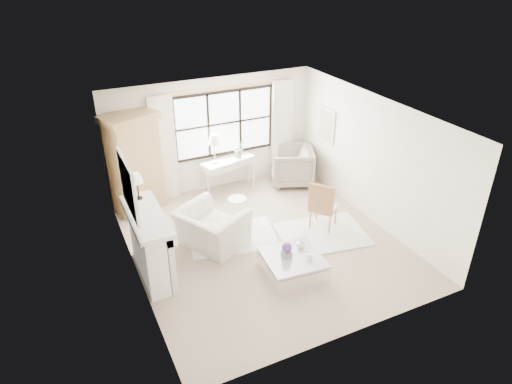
% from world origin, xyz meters
% --- Properties ---
extents(floor, '(5.50, 5.50, 0.00)m').
position_xyz_m(floor, '(0.00, 0.00, 0.00)').
color(floor, tan).
rests_on(floor, ground).
extents(ceiling, '(5.50, 5.50, 0.00)m').
position_xyz_m(ceiling, '(0.00, 0.00, 2.70)').
color(ceiling, silver).
rests_on(ceiling, ground).
extents(wall_back, '(5.00, 0.00, 5.00)m').
position_xyz_m(wall_back, '(0.00, 2.75, 1.35)').
color(wall_back, white).
rests_on(wall_back, ground).
extents(wall_front, '(5.00, 0.00, 5.00)m').
position_xyz_m(wall_front, '(0.00, -2.75, 1.35)').
color(wall_front, white).
rests_on(wall_front, ground).
extents(wall_left, '(0.00, 5.50, 5.50)m').
position_xyz_m(wall_left, '(-2.50, 0.00, 1.35)').
color(wall_left, silver).
rests_on(wall_left, ground).
extents(wall_right, '(0.00, 5.50, 5.50)m').
position_xyz_m(wall_right, '(2.50, 0.00, 1.35)').
color(wall_right, white).
rests_on(wall_right, ground).
extents(window_pane, '(2.40, 0.02, 1.50)m').
position_xyz_m(window_pane, '(0.30, 2.73, 1.60)').
color(window_pane, white).
rests_on(window_pane, wall_back).
extents(window_frame, '(2.50, 0.04, 1.50)m').
position_xyz_m(window_frame, '(0.30, 2.72, 1.60)').
color(window_frame, black).
rests_on(window_frame, wall_back).
extents(curtain_rod, '(3.30, 0.04, 0.04)m').
position_xyz_m(curtain_rod, '(0.30, 2.67, 2.47)').
color(curtain_rod, '#C18C43').
rests_on(curtain_rod, wall_back).
extents(curtain_left, '(0.55, 0.10, 2.47)m').
position_xyz_m(curtain_left, '(-1.20, 2.65, 1.24)').
color(curtain_left, silver).
rests_on(curtain_left, ground).
extents(curtain_right, '(0.55, 0.10, 2.47)m').
position_xyz_m(curtain_right, '(1.80, 2.65, 1.24)').
color(curtain_right, silver).
rests_on(curtain_right, ground).
extents(fireplace, '(0.58, 1.66, 1.26)m').
position_xyz_m(fireplace, '(-2.27, 0.00, 0.65)').
color(fireplace, silver).
rests_on(fireplace, ground).
extents(mirror_frame, '(0.05, 1.15, 0.95)m').
position_xyz_m(mirror_frame, '(-2.47, 0.00, 1.84)').
color(mirror_frame, white).
rests_on(mirror_frame, wall_left).
extents(mirror_glass, '(0.02, 1.00, 0.80)m').
position_xyz_m(mirror_glass, '(-2.44, 0.00, 1.84)').
color(mirror_glass, silver).
rests_on(mirror_glass, wall_left).
extents(art_frame, '(0.04, 0.62, 0.82)m').
position_xyz_m(art_frame, '(2.47, 1.70, 1.55)').
color(art_frame, white).
rests_on(art_frame, wall_right).
extents(art_canvas, '(0.01, 0.52, 0.72)m').
position_xyz_m(art_canvas, '(2.45, 1.70, 1.55)').
color(art_canvas, '#BEB093').
rests_on(art_canvas, wall_right).
extents(mantel_lamp, '(0.22, 0.22, 0.51)m').
position_xyz_m(mantel_lamp, '(-2.23, 0.58, 1.65)').
color(mantel_lamp, black).
rests_on(mantel_lamp, fireplace).
extents(armoire, '(1.30, 1.06, 2.24)m').
position_xyz_m(armoire, '(-1.92, 2.42, 1.14)').
color(armoire, tan).
rests_on(armoire, floor).
extents(console_table, '(1.37, 0.74, 0.80)m').
position_xyz_m(console_table, '(0.24, 2.42, 0.40)').
color(console_table, silver).
rests_on(console_table, floor).
extents(console_lamp, '(0.28, 0.28, 0.69)m').
position_xyz_m(console_lamp, '(-0.10, 2.41, 1.36)').
color(console_lamp, '#B1903D').
rests_on(console_lamp, console_table).
extents(orchid_plant, '(0.28, 0.24, 0.45)m').
position_xyz_m(orchid_plant, '(0.55, 2.44, 1.03)').
color(orchid_plant, '#5C734C').
rests_on(orchid_plant, console_table).
extents(side_table, '(0.40, 0.40, 0.51)m').
position_xyz_m(side_table, '(-0.11, 1.08, 0.33)').
color(side_table, silver).
rests_on(side_table, floor).
extents(rug_left, '(1.96, 1.57, 0.03)m').
position_xyz_m(rug_left, '(-0.50, 0.45, 0.02)').
color(rug_left, white).
rests_on(rug_left, floor).
extents(rug_right, '(1.94, 1.58, 0.03)m').
position_xyz_m(rug_right, '(1.21, -0.25, 0.02)').
color(rug_right, white).
rests_on(rug_right, floor).
extents(club_armchair, '(1.52, 1.59, 0.80)m').
position_xyz_m(club_armchair, '(-0.96, 0.37, 0.40)').
color(club_armchair, beige).
rests_on(club_armchair, floor).
extents(wingback_chair, '(1.33, 1.32, 0.93)m').
position_xyz_m(wingback_chair, '(1.80, 2.09, 0.46)').
color(wingback_chair, gray).
rests_on(wingback_chair, floor).
extents(french_chair, '(0.68, 0.68, 1.08)m').
position_xyz_m(french_chair, '(1.36, -0.02, 0.31)').
color(french_chair, '#AA7347').
rests_on(french_chair, floor).
extents(coffee_table, '(1.08, 1.08, 0.38)m').
position_xyz_m(coffee_table, '(0.02, -1.09, 0.18)').
color(coffee_table, white).
rests_on(coffee_table, floor).
extents(planter_box, '(0.16, 0.16, 0.12)m').
position_xyz_m(planter_box, '(-0.08, -1.06, 0.44)').
color(planter_box, slate).
rests_on(planter_box, coffee_table).
extents(planter_flowers, '(0.18, 0.18, 0.18)m').
position_xyz_m(planter_flowers, '(-0.08, -1.06, 0.58)').
color(planter_flowers, '#572F77').
rests_on(planter_flowers, planter_box).
extents(pillar_candle, '(0.10, 0.10, 0.12)m').
position_xyz_m(pillar_candle, '(0.25, -1.30, 0.44)').
color(pillar_candle, silver).
rests_on(pillar_candle, coffee_table).
extents(coffee_vase, '(0.18, 0.18, 0.17)m').
position_xyz_m(coffee_vase, '(0.29, -0.91, 0.47)').
color(coffee_vase, silver).
rests_on(coffee_vase, coffee_table).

